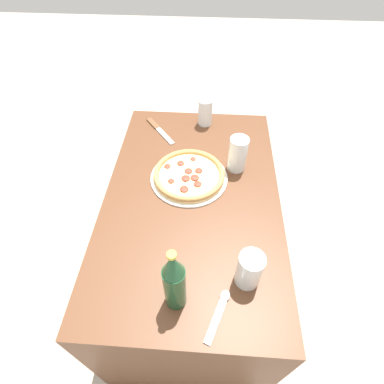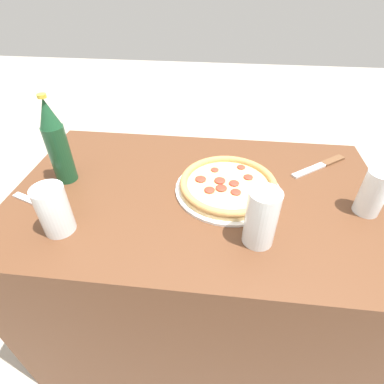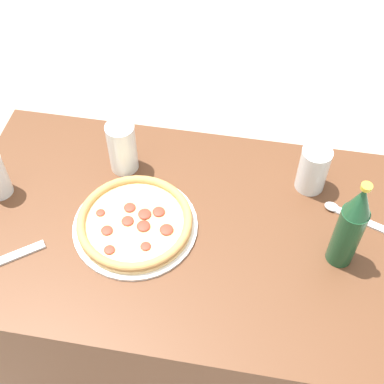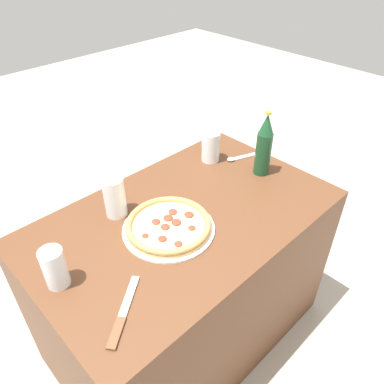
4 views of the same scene
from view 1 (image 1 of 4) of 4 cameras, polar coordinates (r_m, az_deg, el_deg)
The scene contains 9 objects.
ground_plane at distance 1.77m, azimuth 0.01°, elevation -15.67°, with size 8.00×8.00×0.00m, color #A89E8E.
table at distance 1.46m, azimuth 0.01°, elevation -9.68°, with size 1.11×0.68×0.71m.
pizza_pepperoni at distance 1.22m, azimuth -0.57°, elevation 3.23°, with size 0.31×0.31×0.04m.
glass_lemonade at distance 1.24m, azimuth 8.67°, elevation 6.93°, with size 0.08×0.08×0.15m.
glass_cola at distance 0.94m, azimuth 10.81°, elevation -14.48°, with size 0.08×0.08×0.13m.
glass_water at distance 1.48m, azimuth 2.53°, elevation 14.90°, with size 0.07×0.07×0.13m.
beer_bottle at distance 0.84m, azimuth -3.40°, elevation -16.55°, with size 0.06×0.06×0.27m.
knife at distance 1.48m, azimuth -6.30°, elevation 11.72°, with size 0.20×0.16×0.01m.
spoon at distance 0.94m, azimuth 5.39°, elevation -21.27°, with size 0.16×0.08×0.01m.
Camera 1 is at (-0.76, -0.05, 1.60)m, focal length 28.00 mm.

